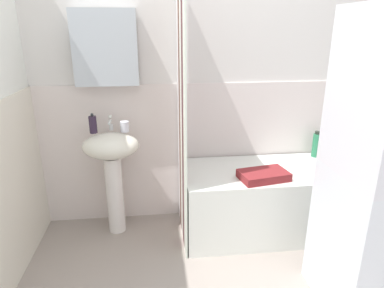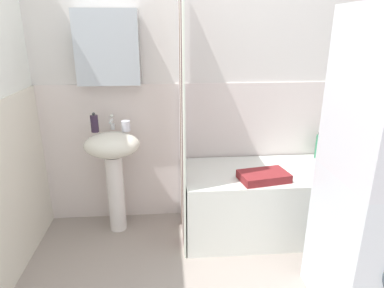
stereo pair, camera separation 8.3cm
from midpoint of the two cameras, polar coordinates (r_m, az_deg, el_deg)
name	(u,v)px [view 1 (the left image)]	position (r m, az deg, el deg)	size (l,w,h in m)	color
wall_back_tiled	(216,90)	(2.85, 3.32, 9.21)	(3.60, 0.18, 2.40)	silver
sink	(112,161)	(2.74, -14.29, -2.87)	(0.44, 0.34, 0.86)	white
faucet	(110,123)	(2.73, -14.57, 3.43)	(0.03, 0.12, 0.12)	silver
soap_dispenser	(93,124)	(2.71, -17.37, 3.21)	(0.06, 0.06, 0.16)	#2E2036
toothbrush_cup	(125,127)	(2.69, -12.27, 2.92)	(0.07, 0.07, 0.08)	silver
bathtub	(268,200)	(2.89, 12.02, -9.27)	(1.40, 0.64, 0.55)	white
shower_curtain	(182,118)	(2.48, -2.72, 4.45)	(0.01, 0.64, 2.00)	white
shampoo_bottle	(327,147)	(3.20, 21.26, -0.42)	(0.04, 0.04, 0.17)	#27242E
lotion_bottle	(316,145)	(3.12, 19.67, -0.11)	(0.07, 0.07, 0.23)	#2B7D54
towel_folded	(264,175)	(2.57, 11.18, -5.26)	(0.36, 0.22, 0.06)	maroon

